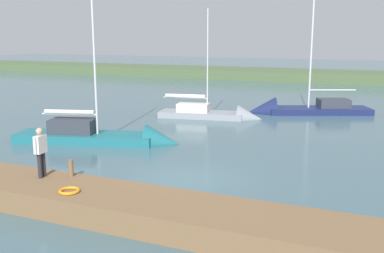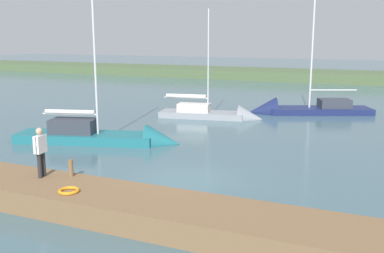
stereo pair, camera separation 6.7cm
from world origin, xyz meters
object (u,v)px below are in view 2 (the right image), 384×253
(sailboat_behind_pier, at_px, (218,116))
(sailboat_far_right, at_px, (108,140))
(mooring_post_near, at_px, (71,168))
(sailboat_near_dock, at_px, (297,111))
(life_ring_buoy, at_px, (69,191))
(person_on_dock, at_px, (40,149))

(sailboat_behind_pier, xyz_separation_m, sailboat_far_right, (2.88, 9.01, 0.00))
(mooring_post_near, bearing_deg, sailboat_near_dock, -101.15)
(life_ring_buoy, distance_m, person_on_dock, 2.24)
(sailboat_behind_pier, bearing_deg, life_ring_buoy, -94.97)
(sailboat_behind_pier, bearing_deg, sailboat_near_dock, 32.02)
(sailboat_behind_pier, distance_m, sailboat_far_right, 9.46)
(sailboat_near_dock, bearing_deg, sailboat_far_right, 37.27)
(sailboat_behind_pier, bearing_deg, sailboat_far_right, -117.69)
(sailboat_far_right, bearing_deg, sailboat_near_dock, 44.05)
(mooring_post_near, height_order, sailboat_near_dock, sailboat_near_dock)
(life_ring_buoy, xyz_separation_m, sailboat_far_right, (4.42, -8.62, -0.64))
(life_ring_buoy, height_order, sailboat_far_right, sailboat_far_right)
(mooring_post_near, xyz_separation_m, sailboat_behind_pier, (0.57, -16.29, -0.88))
(life_ring_buoy, xyz_separation_m, sailboat_behind_pier, (1.55, -17.63, -0.64))
(sailboat_behind_pier, height_order, person_on_dock, sailboat_behind_pier)
(person_on_dock, bearing_deg, mooring_post_near, 23.98)
(mooring_post_near, bearing_deg, life_ring_buoy, 126.05)
(mooring_post_near, bearing_deg, person_on_dock, 28.83)
(sailboat_far_right, relative_size, person_on_dock, 6.02)
(sailboat_behind_pier, distance_m, person_on_dock, 16.84)
(mooring_post_near, distance_m, sailboat_near_dock, 20.85)
(sailboat_near_dock, bearing_deg, person_on_dock, 53.73)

